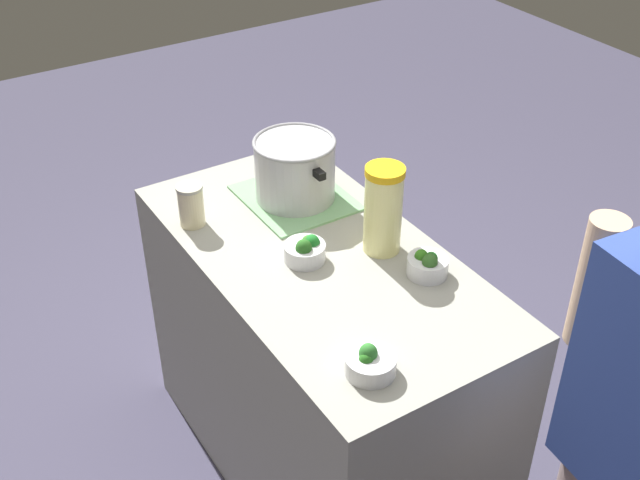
{
  "coord_description": "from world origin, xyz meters",
  "views": [
    {
      "loc": [
        1.6,
        -1.01,
        2.26
      ],
      "look_at": [
        0.0,
        0.0,
        0.95
      ],
      "focal_mm": 44.98,
      "sensor_mm": 36.0,
      "label": 1
    }
  ],
  "objects_px": {
    "lemonade_pitcher": "(383,209)",
    "broccoli_bowl_back": "(305,250)",
    "broccoli_bowl_front": "(370,363)",
    "cooking_pot": "(295,168)",
    "mason_jar": "(191,205)",
    "broccoli_bowl_center": "(428,265)",
    "person_cook": "(638,477)"
  },
  "relations": [
    {
      "from": "cooking_pot",
      "to": "broccoli_bowl_center",
      "type": "bearing_deg",
      "value": 11.13
    },
    {
      "from": "lemonade_pitcher",
      "to": "broccoli_bowl_back",
      "type": "xyz_separation_m",
      "value": [
        -0.07,
        -0.22,
        -0.1
      ]
    },
    {
      "from": "lemonade_pitcher",
      "to": "cooking_pot",
      "type": "bearing_deg",
      "value": -169.13
    },
    {
      "from": "person_cook",
      "to": "cooking_pot",
      "type": "bearing_deg",
      "value": -178.17
    },
    {
      "from": "broccoli_bowl_front",
      "to": "lemonade_pitcher",
      "type": "bearing_deg",
      "value": 141.13
    },
    {
      "from": "broccoli_bowl_center",
      "to": "cooking_pot",
      "type": "bearing_deg",
      "value": -168.87
    },
    {
      "from": "lemonade_pitcher",
      "to": "broccoli_bowl_center",
      "type": "relative_size",
      "value": 2.33
    },
    {
      "from": "cooking_pot",
      "to": "broccoli_bowl_front",
      "type": "distance_m",
      "value": 0.82
    },
    {
      "from": "mason_jar",
      "to": "person_cook",
      "type": "xyz_separation_m",
      "value": [
        1.37,
        0.38,
        -0.07
      ]
    },
    {
      "from": "lemonade_pitcher",
      "to": "broccoli_bowl_center",
      "type": "xyz_separation_m",
      "value": [
        0.17,
        0.04,
        -0.1
      ]
    },
    {
      "from": "broccoli_bowl_center",
      "to": "broccoli_bowl_back",
      "type": "bearing_deg",
      "value": -133.84
    },
    {
      "from": "cooking_pot",
      "to": "person_cook",
      "type": "xyz_separation_m",
      "value": [
        1.33,
        0.04,
        -0.11
      ]
    },
    {
      "from": "broccoli_bowl_back",
      "to": "broccoli_bowl_front",
      "type": "bearing_deg",
      "value": -12.87
    },
    {
      "from": "mason_jar",
      "to": "broccoli_bowl_center",
      "type": "relative_size",
      "value": 1.16
    },
    {
      "from": "broccoli_bowl_center",
      "to": "broccoli_bowl_back",
      "type": "relative_size",
      "value": 0.97
    },
    {
      "from": "lemonade_pitcher",
      "to": "broccoli_bowl_center",
      "type": "height_order",
      "value": "lemonade_pitcher"
    },
    {
      "from": "broccoli_bowl_front",
      "to": "person_cook",
      "type": "height_order",
      "value": "person_cook"
    },
    {
      "from": "cooking_pot",
      "to": "broccoli_bowl_back",
      "type": "relative_size",
      "value": 2.74
    },
    {
      "from": "broccoli_bowl_front",
      "to": "broccoli_bowl_back",
      "type": "bearing_deg",
      "value": 167.13
    },
    {
      "from": "cooking_pot",
      "to": "lemonade_pitcher",
      "type": "bearing_deg",
      "value": 10.87
    },
    {
      "from": "mason_jar",
      "to": "broccoli_bowl_center",
      "type": "bearing_deg",
      "value": 37.48
    },
    {
      "from": "cooking_pot",
      "to": "mason_jar",
      "type": "relative_size",
      "value": 2.44
    },
    {
      "from": "cooking_pot",
      "to": "broccoli_bowl_front",
      "type": "xyz_separation_m",
      "value": [
        0.78,
        -0.25,
        -0.08
      ]
    },
    {
      "from": "broccoli_bowl_center",
      "to": "person_cook",
      "type": "relative_size",
      "value": 0.07
    },
    {
      "from": "lemonade_pitcher",
      "to": "broccoli_bowl_front",
      "type": "distance_m",
      "value": 0.53
    },
    {
      "from": "cooking_pot",
      "to": "lemonade_pitcher",
      "type": "relative_size",
      "value": 1.22
    },
    {
      "from": "lemonade_pitcher",
      "to": "broccoli_bowl_center",
      "type": "bearing_deg",
      "value": 11.7
    },
    {
      "from": "lemonade_pitcher",
      "to": "broccoli_bowl_back",
      "type": "distance_m",
      "value": 0.25
    },
    {
      "from": "broccoli_bowl_center",
      "to": "broccoli_bowl_back",
      "type": "height_order",
      "value": "same"
    },
    {
      "from": "lemonade_pitcher",
      "to": "person_cook",
      "type": "xyz_separation_m",
      "value": [
        0.96,
        -0.03,
        -0.14
      ]
    },
    {
      "from": "broccoli_bowl_center",
      "to": "person_cook",
      "type": "xyz_separation_m",
      "value": [
        0.79,
        -0.06,
        -0.04
      ]
    },
    {
      "from": "mason_jar",
      "to": "lemonade_pitcher",
      "type": "bearing_deg",
      "value": 44.87
    }
  ]
}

